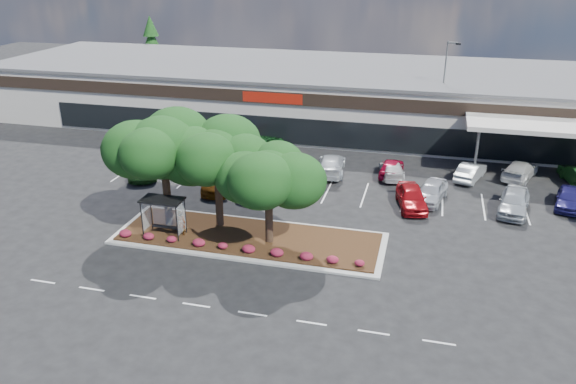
# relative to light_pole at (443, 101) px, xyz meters

# --- Properties ---
(ground) EXTENTS (160.00, 160.00, 0.00)m
(ground) POSITION_rel_light_pole_xyz_m (-10.00, -28.02, -4.51)
(ground) COLOR black
(ground) RESTS_ON ground
(retail_store) EXTENTS (80.40, 25.20, 6.25)m
(retail_store) POSITION_rel_light_pole_xyz_m (-9.94, 5.89, -1.36)
(retail_store) COLOR beige
(retail_store) RESTS_ON ground
(landscape_island) EXTENTS (18.00, 6.00, 0.26)m
(landscape_island) POSITION_rel_light_pole_xyz_m (-12.00, -24.02, -4.39)
(landscape_island) COLOR #ACACA7
(landscape_island) RESTS_ON ground
(lane_markings) EXTENTS (33.12, 20.06, 0.01)m
(lane_markings) POSITION_rel_light_pole_xyz_m (-10.14, -17.60, -4.51)
(lane_markings) COLOR silver
(lane_markings) RESTS_ON ground
(shrub_row) EXTENTS (17.00, 0.80, 0.50)m
(shrub_row) POSITION_rel_light_pole_xyz_m (-12.00, -26.12, -4.00)
(shrub_row) COLOR maroon
(shrub_row) RESTS_ON landscape_island
(bus_shelter) EXTENTS (2.75, 1.55, 2.59)m
(bus_shelter) POSITION_rel_light_pole_xyz_m (-17.50, -25.07, -2.21)
(bus_shelter) COLOR black
(bus_shelter) RESTS_ON landscape_island
(island_tree_west) EXTENTS (7.20, 7.20, 7.89)m
(island_tree_west) POSITION_rel_light_pole_xyz_m (-18.00, -23.52, -0.31)
(island_tree_west) COLOR black
(island_tree_west) RESTS_ON landscape_island
(island_tree_mid) EXTENTS (6.60, 6.60, 7.32)m
(island_tree_mid) POSITION_rel_light_pole_xyz_m (-14.50, -22.82, -0.59)
(island_tree_mid) COLOR black
(island_tree_mid) RESTS_ON landscape_island
(island_tree_east) EXTENTS (5.80, 5.80, 6.50)m
(island_tree_east) POSITION_rel_light_pole_xyz_m (-10.50, -24.32, -1.00)
(island_tree_east) COLOR black
(island_tree_east) RESTS_ON landscape_island
(conifer_north_west) EXTENTS (4.40, 4.40, 10.00)m
(conifer_north_west) POSITION_rel_light_pole_xyz_m (-40.00, 17.98, 0.49)
(conifer_north_west) COLOR black
(conifer_north_west) RESTS_ON ground
(person_waiting) EXTENTS (0.68, 0.49, 1.73)m
(person_waiting) POSITION_rel_light_pole_xyz_m (-16.46, -24.95, -3.39)
(person_waiting) COLOR #594C47
(person_waiting) RESTS_ON landscape_island
(light_pole) EXTENTS (1.43, 0.64, 10.16)m
(light_pole) POSITION_rel_light_pole_xyz_m (0.00, 0.00, 0.00)
(light_pole) COLOR #ACACA7
(light_pole) RESTS_ON ground
(car_0) EXTENTS (4.16, 5.52, 1.39)m
(car_0) POSITION_rel_light_pole_xyz_m (-24.36, -15.24, -3.82)
(car_0) COLOR #1E4818
(car_0) RESTS_ON ground
(car_1) EXTENTS (2.35, 5.42, 1.55)m
(car_1) POSITION_rel_light_pole_xyz_m (-16.86, -16.13, -3.74)
(car_1) COLOR #68370A
(car_1) RESTS_ON ground
(car_2) EXTENTS (3.60, 5.31, 1.43)m
(car_2) POSITION_rel_light_pole_xyz_m (-12.54, -16.25, -3.80)
(car_2) COLOR black
(car_2) RESTS_ON ground
(car_3) EXTENTS (2.72, 5.05, 1.63)m
(car_3) POSITION_rel_light_pole_xyz_m (-13.73, -16.29, -3.70)
(car_3) COLOR #72300D
(car_3) RESTS_ON ground
(car_4) EXTENTS (2.34, 4.81, 1.52)m
(car_4) POSITION_rel_light_pole_xyz_m (-10.57, -14.78, -3.75)
(car_4) COLOR brown
(car_4) RESTS_ON ground
(car_5) EXTENTS (2.93, 5.14, 1.65)m
(car_5) POSITION_rel_light_pole_xyz_m (-1.82, -16.00, -3.69)
(car_5) COLOR #9E0E14
(car_5) RESTS_ON ground
(car_6) EXTENTS (2.86, 4.95, 1.59)m
(car_6) POSITION_rel_light_pole_xyz_m (-0.42, -14.47, -3.72)
(car_6) COLOR #A8ACB3
(car_6) RESTS_ON ground
(car_7) EXTENTS (2.92, 5.30, 1.71)m
(car_7) POSITION_rel_light_pole_xyz_m (5.52, -15.03, -3.66)
(car_7) COLOR #A8AEB3
(car_7) RESTS_ON ground
(car_8) EXTENTS (2.68, 4.58, 1.46)m
(car_8) POSITION_rel_light_pole_xyz_m (9.59, -13.11, -3.78)
(car_8) COLOR navy
(car_8) RESTS_ON ground
(car_9) EXTENTS (3.01, 4.78, 1.49)m
(car_9) POSITION_rel_light_pole_xyz_m (-19.67, -7.52, -3.77)
(car_9) COLOR navy
(car_9) RESTS_ON ground
(car_10) EXTENTS (2.68, 4.30, 1.37)m
(car_10) POSITION_rel_light_pole_xyz_m (-17.77, -6.65, -3.83)
(car_10) COLOR brown
(car_10) RESTS_ON ground
(car_11) EXTENTS (3.31, 5.64, 1.47)m
(car_11) POSITION_rel_light_pole_xyz_m (-16.32, -6.16, -3.78)
(car_11) COLOR #174D1E
(car_11) RESTS_ON ground
(car_12) EXTENTS (2.82, 5.78, 1.62)m
(car_12) POSITION_rel_light_pole_xyz_m (-8.95, -10.40, -3.70)
(car_12) COLOR #AFB6BB
(car_12) RESTS_ON ground
(car_13) EXTENTS (2.65, 4.87, 1.34)m
(car_13) POSITION_rel_light_pole_xyz_m (-3.77, -9.97, -3.84)
(car_13) COLOR silver
(car_13) RESTS_ON ground
(car_14) EXTENTS (2.05, 4.48, 1.49)m
(car_14) POSITION_rel_light_pole_xyz_m (-3.84, -9.73, -3.77)
(car_14) COLOR maroon
(car_14) RESTS_ON ground
(car_15) EXTENTS (2.91, 4.68, 1.46)m
(car_15) POSITION_rel_light_pole_xyz_m (2.69, -9.01, -3.79)
(car_15) COLOR #A0A7AB
(car_15) RESTS_ON ground
(car_16) EXTENTS (3.82, 5.54, 1.49)m
(car_16) POSITION_rel_light_pole_xyz_m (6.76, -7.63, -3.77)
(car_16) COLOR silver
(car_16) RESTS_ON ground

